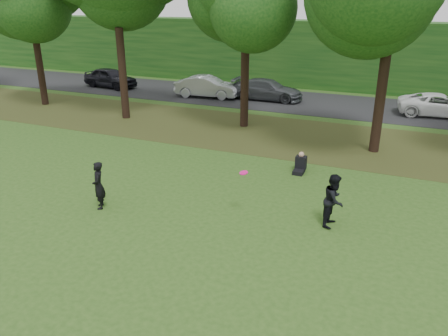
{
  "coord_description": "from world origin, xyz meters",
  "views": [
    {
      "loc": [
        5.22,
        -7.87,
        6.57
      ],
      "look_at": [
        -0.15,
        4.54,
        1.3
      ],
      "focal_mm": 35.0,
      "sensor_mm": 36.0,
      "label": 1
    }
  ],
  "objects_px": {
    "frisbee": "(244,173)",
    "seated_person": "(300,165)",
    "player_right": "(334,200)",
    "player_left": "(99,185)"
  },
  "relations": [
    {
      "from": "player_left",
      "to": "frisbee",
      "type": "relative_size",
      "value": 4.29
    },
    {
      "from": "player_left",
      "to": "player_right",
      "type": "bearing_deg",
      "value": 68.57
    },
    {
      "from": "player_right",
      "to": "frisbee",
      "type": "bearing_deg",
      "value": 107.02
    },
    {
      "from": "player_left",
      "to": "seated_person",
      "type": "distance_m",
      "value": 7.93
    },
    {
      "from": "player_right",
      "to": "frisbee",
      "type": "xyz_separation_m",
      "value": [
        -2.75,
        -0.55,
        0.67
      ]
    },
    {
      "from": "frisbee",
      "to": "seated_person",
      "type": "xyz_separation_m",
      "value": [
        0.74,
        4.5,
        -1.19
      ]
    },
    {
      "from": "frisbee",
      "to": "seated_person",
      "type": "height_order",
      "value": "frisbee"
    },
    {
      "from": "player_left",
      "to": "frisbee",
      "type": "distance_m",
      "value": 4.85
    },
    {
      "from": "player_right",
      "to": "seated_person",
      "type": "distance_m",
      "value": 4.46
    },
    {
      "from": "player_right",
      "to": "seated_person",
      "type": "bearing_deg",
      "value": 32.66
    }
  ]
}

